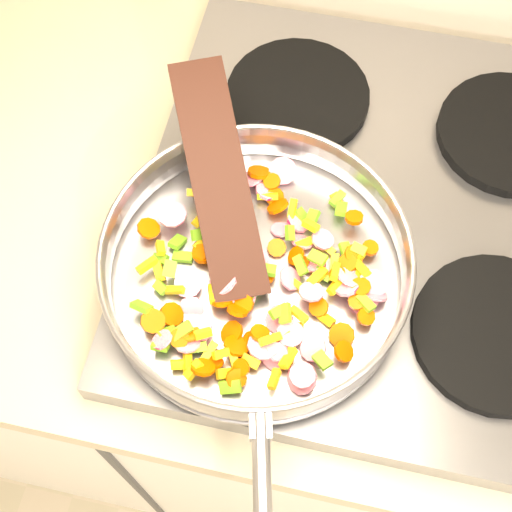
# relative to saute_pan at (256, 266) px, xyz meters

# --- Properties ---
(cooktop) EXTENTS (0.60, 0.60, 0.04)m
(cooktop) POSITION_rel_saute_pan_xyz_m (0.14, 0.14, -0.07)
(cooktop) COLOR #939399
(cooktop) RESTS_ON counter_top
(grate_fl) EXTENTS (0.19, 0.19, 0.02)m
(grate_fl) POSITION_rel_saute_pan_xyz_m (-0.00, -0.00, -0.04)
(grate_fl) COLOR black
(grate_fl) RESTS_ON cooktop
(grate_fr) EXTENTS (0.19, 0.19, 0.02)m
(grate_fr) POSITION_rel_saute_pan_xyz_m (0.28, -0.00, -0.04)
(grate_fr) COLOR black
(grate_fr) RESTS_ON cooktop
(grate_bl) EXTENTS (0.19, 0.19, 0.02)m
(grate_bl) POSITION_rel_saute_pan_xyz_m (-0.00, 0.28, -0.04)
(grate_bl) COLOR black
(grate_bl) RESTS_ON cooktop
(grate_br) EXTENTS (0.19, 0.19, 0.02)m
(grate_br) POSITION_rel_saute_pan_xyz_m (0.28, 0.28, -0.04)
(grate_br) COLOR black
(grate_br) RESTS_ON cooktop
(saute_pan) EXTENTS (0.39, 0.55, 0.06)m
(saute_pan) POSITION_rel_saute_pan_xyz_m (0.00, 0.00, 0.00)
(saute_pan) COLOR #9E9EA5
(saute_pan) RESTS_ON grate_fl
(vegetable_heap) EXTENTS (0.30, 0.30, 0.05)m
(vegetable_heap) POSITION_rel_saute_pan_xyz_m (0.01, -0.01, -0.01)
(vegetable_heap) COLOR yellow
(vegetable_heap) RESTS_ON saute_pan
(wooden_spatula) EXTENTS (0.17, 0.27, 0.10)m
(wooden_spatula) POSITION_rel_saute_pan_xyz_m (-0.06, 0.08, 0.04)
(wooden_spatula) COLOR black
(wooden_spatula) RESTS_ON saute_pan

